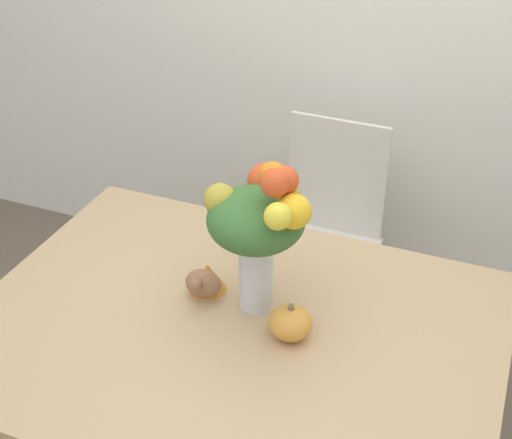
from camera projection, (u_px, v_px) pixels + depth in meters
The scene contains 5 objects.
dining_table at pixel (232, 346), 2.06m from camera, with size 1.49×1.11×0.73m.
flower_vase at pixel (259, 224), 1.94m from camera, with size 0.32×0.30×0.49m.
pumpkin at pixel (291, 323), 1.95m from camera, with size 0.12×0.12×0.11m.
turkey_figurine at pixel (206, 280), 2.12m from camera, with size 0.11×0.15×0.09m.
dining_chair_near_window at pixel (324, 237), 2.84m from camera, with size 0.43×0.43×0.93m.
Camera 1 is at (0.64, -1.40, 2.07)m, focal length 50.00 mm.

